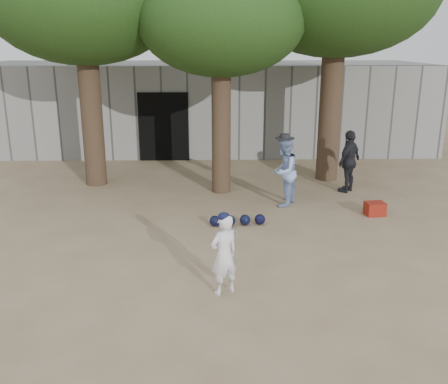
{
  "coord_description": "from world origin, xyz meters",
  "views": [
    {
      "loc": [
        0.4,
        -8.22,
        3.74
      ],
      "look_at": [
        0.6,
        1.0,
        0.95
      ],
      "focal_mm": 40.0,
      "sensor_mm": 36.0,
      "label": 1
    }
  ],
  "objects_px": {
    "red_bag": "(375,209)",
    "boy_player": "(224,255)",
    "spectator_dark": "(349,161)",
    "spectator_blue": "(284,172)"
  },
  "relations": [
    {
      "from": "spectator_blue",
      "to": "red_bag",
      "type": "height_order",
      "value": "spectator_blue"
    },
    {
      "from": "boy_player",
      "to": "spectator_dark",
      "type": "height_order",
      "value": "spectator_dark"
    },
    {
      "from": "spectator_dark",
      "to": "red_bag",
      "type": "relative_size",
      "value": 3.82
    },
    {
      "from": "spectator_dark",
      "to": "red_bag",
      "type": "xyz_separation_m",
      "value": [
        0.14,
        -1.86,
        -0.65
      ]
    },
    {
      "from": "boy_player",
      "to": "red_bag",
      "type": "height_order",
      "value": "boy_player"
    },
    {
      "from": "spectator_blue",
      "to": "red_bag",
      "type": "distance_m",
      "value": 2.21
    },
    {
      "from": "boy_player",
      "to": "spectator_blue",
      "type": "bearing_deg",
      "value": -140.71
    },
    {
      "from": "spectator_blue",
      "to": "red_bag",
      "type": "relative_size",
      "value": 3.91
    },
    {
      "from": "red_bag",
      "to": "boy_player",
      "type": "bearing_deg",
      "value": -134.34
    },
    {
      "from": "boy_player",
      "to": "spectator_dark",
      "type": "distance_m",
      "value": 6.34
    }
  ]
}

